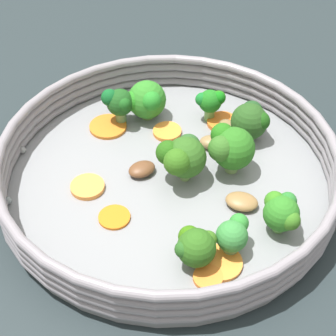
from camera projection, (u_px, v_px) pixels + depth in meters
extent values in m
plane|color=#1F282A|center=(168.00, 185.00, 0.63)|extent=(4.00, 4.00, 0.00)
cylinder|color=gray|center=(168.00, 181.00, 0.63)|extent=(0.36, 0.36, 0.01)
torus|color=gray|center=(168.00, 174.00, 0.62)|extent=(0.37, 0.37, 0.01)
torus|color=gray|center=(168.00, 167.00, 0.61)|extent=(0.37, 0.37, 0.01)
torus|color=gray|center=(168.00, 159.00, 0.60)|extent=(0.37, 0.37, 0.01)
torus|color=gray|center=(168.00, 152.00, 0.60)|extent=(0.37, 0.37, 0.01)
sphere|color=gray|center=(22.00, 150.00, 0.65)|extent=(0.01, 0.01, 0.01)
sphere|color=gray|center=(7.00, 201.00, 0.59)|extent=(0.01, 0.01, 0.01)
cylinder|color=orange|center=(167.00, 132.00, 0.68)|extent=(0.04, 0.04, 0.00)
cylinder|color=orange|center=(222.00, 122.00, 0.69)|extent=(0.05, 0.05, 0.01)
cylinder|color=orange|center=(220.00, 263.00, 0.54)|extent=(0.06, 0.06, 0.00)
cylinder|color=orange|center=(88.00, 187.00, 0.61)|extent=(0.05, 0.05, 0.01)
cylinder|color=orange|center=(108.00, 127.00, 0.68)|extent=(0.06, 0.06, 0.00)
cylinder|color=orange|center=(208.00, 277.00, 0.52)|extent=(0.03, 0.03, 0.00)
cylinder|color=orange|center=(114.00, 217.00, 0.58)|extent=(0.04, 0.04, 0.00)
cylinder|color=#7B9B58|center=(232.00, 164.00, 0.62)|extent=(0.01, 0.01, 0.02)
sphere|color=#26661A|center=(233.00, 148.00, 0.61)|extent=(0.05, 0.05, 0.05)
sphere|color=#2E601E|center=(221.00, 149.00, 0.60)|extent=(0.03, 0.03, 0.03)
sphere|color=#206313|center=(222.00, 135.00, 0.61)|extent=(0.03, 0.03, 0.03)
cylinder|color=#7AA15D|center=(234.00, 245.00, 0.54)|extent=(0.02, 0.02, 0.01)
sphere|color=#327B36|center=(235.00, 235.00, 0.53)|extent=(0.03, 0.03, 0.03)
sphere|color=#2B7C2C|center=(239.00, 223.00, 0.54)|extent=(0.02, 0.02, 0.02)
sphere|color=#29842D|center=(224.00, 231.00, 0.53)|extent=(0.01, 0.01, 0.01)
cylinder|color=#86A86D|center=(196.00, 259.00, 0.53)|extent=(0.01, 0.01, 0.01)
sphere|color=#285917|center=(196.00, 248.00, 0.52)|extent=(0.04, 0.04, 0.04)
sphere|color=#22521A|center=(183.00, 249.00, 0.52)|extent=(0.02, 0.02, 0.02)
sphere|color=#326119|center=(208.00, 239.00, 0.52)|extent=(0.02, 0.02, 0.02)
sphere|color=#2E630D|center=(189.00, 237.00, 0.53)|extent=(0.02, 0.02, 0.02)
cylinder|color=#799A53|center=(185.00, 172.00, 0.62)|extent=(0.01, 0.01, 0.02)
sphere|color=#2A581A|center=(186.00, 157.00, 0.60)|extent=(0.05, 0.05, 0.05)
sphere|color=#205211|center=(171.00, 154.00, 0.60)|extent=(0.03, 0.03, 0.03)
sphere|color=#255021|center=(187.00, 145.00, 0.61)|extent=(0.03, 0.03, 0.03)
sphere|color=#2D6016|center=(179.00, 161.00, 0.59)|extent=(0.03, 0.03, 0.03)
cylinder|color=#6F9248|center=(147.00, 112.00, 0.70)|extent=(0.02, 0.02, 0.01)
sphere|color=#2A7522|center=(147.00, 100.00, 0.68)|extent=(0.05, 0.05, 0.05)
sphere|color=#217921|center=(152.00, 101.00, 0.67)|extent=(0.02, 0.02, 0.02)
sphere|color=#22741A|center=(134.00, 101.00, 0.68)|extent=(0.03, 0.03, 0.03)
cylinder|color=olive|center=(248.00, 134.00, 0.67)|extent=(0.01, 0.01, 0.01)
sphere|color=#214719|center=(249.00, 122.00, 0.65)|extent=(0.04, 0.04, 0.04)
sphere|color=#174610|center=(262.00, 122.00, 0.65)|extent=(0.02, 0.02, 0.02)
sphere|color=#1B411C|center=(252.00, 111.00, 0.66)|extent=(0.03, 0.03, 0.03)
cylinder|color=#638B50|center=(121.00, 116.00, 0.69)|extent=(0.01, 0.01, 0.02)
sphere|color=#184717|center=(120.00, 103.00, 0.67)|extent=(0.03, 0.03, 0.03)
sphere|color=#164D16|center=(122.00, 105.00, 0.66)|extent=(0.02, 0.02, 0.02)
sphere|color=#0F501F|center=(110.00, 97.00, 0.67)|extent=(0.02, 0.02, 0.02)
cylinder|color=#6FA754|center=(279.00, 225.00, 0.56)|extent=(0.01, 0.01, 0.01)
sphere|color=#296F1F|center=(281.00, 213.00, 0.55)|extent=(0.04, 0.04, 0.04)
sphere|color=#256C28|center=(288.00, 201.00, 0.55)|extent=(0.02, 0.02, 0.02)
sphere|color=#31751A|center=(275.00, 201.00, 0.56)|extent=(0.02, 0.02, 0.02)
sphere|color=#326B1B|center=(290.00, 220.00, 0.54)|extent=(0.02, 0.02, 0.02)
cylinder|color=#75A14D|center=(209.00, 113.00, 0.69)|extent=(0.01, 0.01, 0.02)
sphere|color=#196718|center=(210.00, 101.00, 0.68)|extent=(0.03, 0.03, 0.03)
sphere|color=#146722|center=(202.00, 99.00, 0.68)|extent=(0.02, 0.02, 0.02)
sphere|color=#1E6912|center=(219.00, 98.00, 0.68)|extent=(0.02, 0.02, 0.02)
sphere|color=#106A11|center=(219.00, 98.00, 0.67)|extent=(0.02, 0.02, 0.02)
ellipsoid|color=olive|center=(212.00, 142.00, 0.66)|extent=(0.04, 0.03, 0.01)
ellipsoid|color=olive|center=(228.00, 127.00, 0.68)|extent=(0.02, 0.03, 0.01)
ellipsoid|color=brown|center=(142.00, 169.00, 0.62)|extent=(0.03, 0.02, 0.01)
ellipsoid|color=olive|center=(242.00, 201.00, 0.59)|extent=(0.04, 0.04, 0.01)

